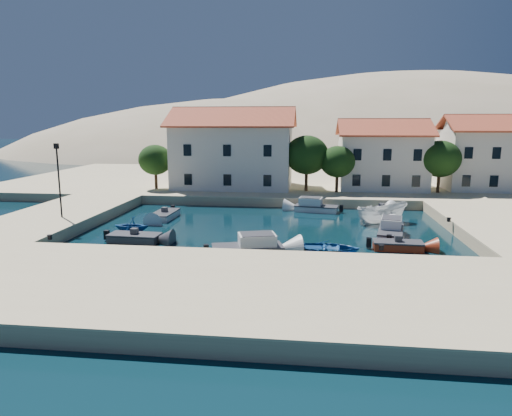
# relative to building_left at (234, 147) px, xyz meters

# --- Properties ---
(ground) EXTENTS (400.00, 400.00, 0.00)m
(ground) POSITION_rel_building_left_xyz_m (6.00, -28.00, -5.94)
(ground) COLOR black
(ground) RESTS_ON ground
(quay_south) EXTENTS (52.00, 12.00, 1.00)m
(quay_south) POSITION_rel_building_left_xyz_m (6.00, -34.00, -5.44)
(quay_south) COLOR #C7B388
(quay_south) RESTS_ON ground
(quay_west) EXTENTS (8.00, 20.00, 1.00)m
(quay_west) POSITION_rel_building_left_xyz_m (-13.00, -18.00, -5.44)
(quay_west) COLOR #C7B388
(quay_west) RESTS_ON ground
(quay_north) EXTENTS (80.00, 36.00, 1.00)m
(quay_north) POSITION_rel_building_left_xyz_m (8.00, 10.00, -5.44)
(quay_north) COLOR #C7B388
(quay_north) RESTS_ON ground
(hills) EXTENTS (254.00, 176.00, 99.00)m
(hills) POSITION_rel_building_left_xyz_m (26.64, 95.62, -29.34)
(hills) COLOR tan
(hills) RESTS_ON ground
(building_left) EXTENTS (14.70, 9.45, 9.70)m
(building_left) POSITION_rel_building_left_xyz_m (0.00, 0.00, 0.00)
(building_left) COLOR silver
(building_left) RESTS_ON quay_north
(building_mid) EXTENTS (10.50, 8.40, 8.30)m
(building_mid) POSITION_rel_building_left_xyz_m (18.00, 1.00, -0.71)
(building_mid) COLOR silver
(building_mid) RESTS_ON quay_north
(building_right) EXTENTS (9.45, 8.40, 8.80)m
(building_right) POSITION_rel_building_left_xyz_m (30.00, 2.00, -0.46)
(building_right) COLOR silver
(building_right) RESTS_ON quay_north
(trees) EXTENTS (37.30, 5.30, 6.45)m
(trees) POSITION_rel_building_left_xyz_m (10.51, -2.54, -1.10)
(trees) COLOR #382314
(trees) RESTS_ON quay_north
(lamppost) EXTENTS (0.35, 0.25, 6.22)m
(lamppost) POSITION_rel_building_left_xyz_m (-11.50, -20.00, -1.18)
(lamppost) COLOR black
(lamppost) RESTS_ON quay_west
(bollards) EXTENTS (29.36, 9.56, 0.30)m
(bollards) POSITION_rel_building_left_xyz_m (8.80, -24.13, -4.79)
(bollards) COLOR black
(bollards) RESTS_ON ground
(motorboat_grey_sw) EXTENTS (3.96, 1.92, 1.25)m
(motorboat_grey_sw) POSITION_rel_building_left_xyz_m (-3.71, -23.52, -5.64)
(motorboat_grey_sw) COLOR #35363B
(motorboat_grey_sw) RESTS_ON ground
(cabin_cruiser_south) EXTENTS (5.20, 3.26, 1.60)m
(cabin_cruiser_south) POSITION_rel_building_left_xyz_m (5.26, -25.78, -5.46)
(cabin_cruiser_south) COLOR silver
(cabin_cruiser_south) RESTS_ON ground
(rowboat_south) EXTENTS (4.41, 3.22, 0.89)m
(rowboat_south) POSITION_rel_building_left_xyz_m (10.80, -24.66, -5.94)
(rowboat_south) COLOR #194B8B
(rowboat_south) RESTS_ON ground
(motorboat_red_se) EXTENTS (3.51, 1.68, 1.25)m
(motorboat_red_se) POSITION_rel_building_left_xyz_m (15.74, -23.41, -5.64)
(motorboat_red_se) COLOR maroon
(motorboat_red_se) RESTS_ON ground
(cabin_cruiser_east) EXTENTS (2.76, 4.85, 1.60)m
(cabin_cruiser_east) POSITION_rel_building_left_xyz_m (15.87, -19.62, -5.46)
(cabin_cruiser_east) COLOR silver
(cabin_cruiser_east) RESTS_ON ground
(boat_east) EXTENTS (5.50, 4.13, 2.00)m
(boat_east) POSITION_rel_building_left_xyz_m (15.91, -14.67, -5.94)
(boat_east) COLOR silver
(boat_east) RESTS_ON ground
(motorboat_white_ne) EXTENTS (3.00, 3.75, 1.25)m
(motorboat_white_ne) POSITION_rel_building_left_xyz_m (16.54, -10.31, -5.64)
(motorboat_white_ne) COLOR silver
(motorboat_white_ne) RESTS_ON ground
(rowboat_west) EXTENTS (2.92, 2.53, 1.51)m
(rowboat_west) POSITION_rel_building_left_xyz_m (-5.07, -20.71, -5.94)
(rowboat_west) COLOR #194B8B
(rowboat_west) RESTS_ON ground
(motorboat_white_west) EXTENTS (1.93, 4.15, 1.25)m
(motorboat_white_west) POSITION_rel_building_left_xyz_m (-4.15, -14.89, -5.64)
(motorboat_white_west) COLOR silver
(motorboat_white_west) RESTS_ON ground
(cabin_cruiser_north) EXTENTS (4.56, 2.55, 1.60)m
(cabin_cruiser_north) POSITION_rel_building_left_xyz_m (10.13, -9.88, -5.46)
(cabin_cruiser_north) COLOR silver
(cabin_cruiser_north) RESTS_ON ground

